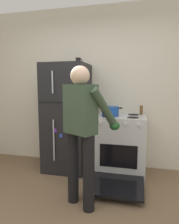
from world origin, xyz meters
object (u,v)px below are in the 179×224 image
(refrigerator, at_px, (67,117))
(stove_range, at_px, (120,146))
(red_pot, at_px, (110,111))
(coffee_mug, at_px, (78,61))
(pepper_mill, at_px, (141,110))
(person_cook, at_px, (83,125))

(refrigerator, height_order, stove_range, refrigerator)
(stove_range, height_order, red_pot, red_pot)
(coffee_mug, distance_m, pepper_mill, 1.27)
(refrigerator, relative_size, person_cook, 1.08)
(red_pot, bearing_deg, pepper_mill, 28.52)
(refrigerator, xyz_separation_m, coffee_mug, (0.18, 0.05, 0.91))
(refrigerator, relative_size, red_pot, 4.84)
(person_cook, bearing_deg, stove_range, 70.36)
(red_pot, bearing_deg, coffee_mug, 169.47)
(refrigerator, bearing_deg, pepper_mill, 9.63)
(coffee_mug, bearing_deg, refrigerator, -164.60)
(pepper_mill, bearing_deg, red_pot, -151.48)
(red_pot, relative_size, pepper_mill, 2.52)
(person_cook, bearing_deg, refrigerator, 118.97)
(coffee_mug, relative_size, pepper_mill, 0.79)
(stove_range, height_order, pepper_mill, pepper_mill)
(stove_range, xyz_separation_m, person_cook, (-0.34, -0.96, 0.50))
(refrigerator, xyz_separation_m, pepper_mill, (1.18, 0.20, 0.14))
(refrigerator, height_order, red_pot, refrigerator)
(stove_range, distance_m, pepper_mill, 0.66)
(coffee_mug, xyz_separation_m, pepper_mill, (1.00, 0.15, -0.78))
(stove_range, xyz_separation_m, coffee_mug, (-0.70, 0.07, 1.32))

